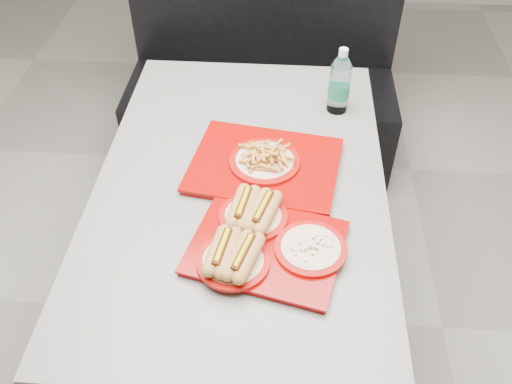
# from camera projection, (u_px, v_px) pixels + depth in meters

# --- Properties ---
(ground) EXTENTS (6.00, 6.00, 0.00)m
(ground) POSITION_uv_depth(u_px,v_px,m) (244.00, 315.00, 2.21)
(ground) COLOR gray
(ground) RESTS_ON ground
(diner_table) EXTENTS (0.92, 1.42, 0.75)m
(diner_table) POSITION_uv_depth(u_px,v_px,m) (242.00, 217.00, 1.81)
(diner_table) COLOR black
(diner_table) RESTS_ON ground
(booth_bench) EXTENTS (1.30, 0.57, 1.35)m
(booth_bench) POSITION_uv_depth(u_px,v_px,m) (262.00, 85.00, 2.72)
(booth_bench) COLOR black
(booth_bench) RESTS_ON ground
(tray_near) EXTENTS (0.47, 0.40, 0.09)m
(tray_near) POSITION_uv_depth(u_px,v_px,m) (261.00, 241.00, 1.47)
(tray_near) COLOR #910603
(tray_near) RESTS_ON diner_table
(tray_far) EXTENTS (0.51, 0.43, 0.09)m
(tray_far) POSITION_uv_depth(u_px,v_px,m) (265.00, 163.00, 1.71)
(tray_far) COLOR #910603
(tray_far) RESTS_ON diner_table
(water_bottle) EXTENTS (0.08, 0.08, 0.24)m
(water_bottle) POSITION_uv_depth(u_px,v_px,m) (340.00, 84.00, 1.90)
(water_bottle) COLOR silver
(water_bottle) RESTS_ON diner_table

